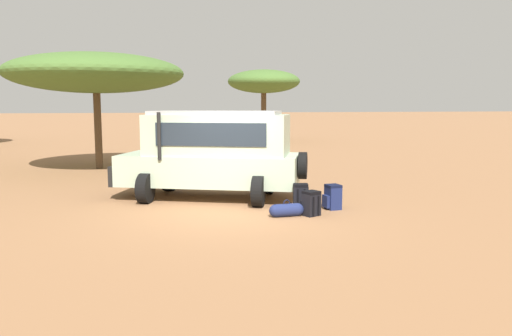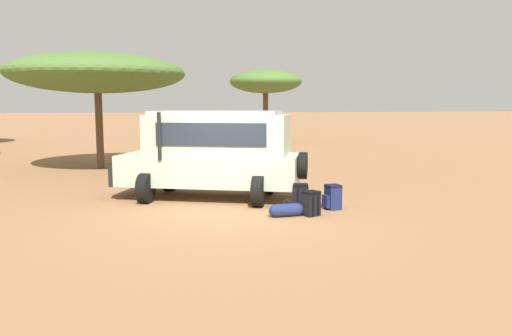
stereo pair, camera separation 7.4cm
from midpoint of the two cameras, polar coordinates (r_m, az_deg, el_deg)
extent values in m
plane|color=#936642|center=(12.02, -3.27, -5.29)|extent=(320.00, 320.00, 0.00)
cube|color=#B2C6A8|center=(13.97, -5.46, -0.13)|extent=(5.25, 3.68, 0.84)
cube|color=#B2C6A8|center=(13.82, -4.50, 3.84)|extent=(4.22, 3.15, 1.10)
cube|color=#232D38|center=(14.26, -10.48, 3.64)|extent=(0.67, 1.45, 0.77)
cube|color=#232D38|center=(12.94, -5.43, 3.82)|extent=(2.72, 1.20, 0.60)
cube|color=#232D38|center=(14.70, -3.68, 4.24)|extent=(2.72, 1.20, 0.60)
cube|color=#B7B7B7|center=(13.81, -4.73, 6.32)|extent=(3.83, 2.93, 0.10)
cube|color=black|center=(14.84, -15.11, -0.58)|extent=(0.79, 1.55, 0.56)
cylinder|color=black|center=(13.28, -11.17, 3.59)|extent=(0.10, 0.10, 1.25)
cylinder|color=black|center=(13.59, -12.68, -2.28)|extent=(0.57, 0.85, 0.80)
cylinder|color=black|center=(15.38, -10.03, -1.12)|extent=(0.57, 0.85, 0.80)
cylinder|color=black|center=(12.79, 0.09, -2.69)|extent=(0.57, 0.85, 0.80)
cylinder|color=black|center=(14.68, 1.26, -1.40)|extent=(0.57, 0.85, 0.80)
cylinder|color=black|center=(13.54, 5.21, 0.28)|extent=(0.49, 0.76, 0.74)
cube|color=navy|center=(12.67, 8.62, -3.42)|extent=(0.34, 0.41, 0.56)
cube|color=navy|center=(12.60, 7.83, -3.80)|extent=(0.10, 0.29, 0.31)
cube|color=black|center=(12.62, 8.65, -2.05)|extent=(0.36, 0.39, 0.07)
cylinder|color=black|center=(12.68, 9.51, -3.43)|extent=(0.04, 0.04, 0.47)
cylinder|color=black|center=(12.83, 9.14, -3.30)|extent=(0.04, 0.04, 0.47)
cube|color=black|center=(11.86, 6.16, -4.19)|extent=(0.46, 0.42, 0.52)
cube|color=black|center=(12.01, 5.54, -4.36)|extent=(0.29, 0.18, 0.29)
cube|color=black|center=(11.81, 6.18, -2.80)|extent=(0.45, 0.42, 0.07)
cylinder|color=black|center=(11.69, 6.43, -4.36)|extent=(0.04, 0.04, 0.45)
cylinder|color=black|center=(11.81, 7.01, -4.26)|extent=(0.04, 0.04, 0.45)
cube|color=black|center=(12.56, 4.95, -3.41)|extent=(0.43, 0.35, 0.58)
cube|color=black|center=(12.75, 4.87, -3.58)|extent=(0.29, 0.15, 0.32)
cube|color=black|center=(12.51, 4.97, -1.97)|extent=(0.41, 0.36, 0.07)
cylinder|color=black|center=(12.41, 4.63, -3.54)|extent=(0.04, 0.04, 0.49)
cylinder|color=black|center=(12.42, 5.40, -3.53)|extent=(0.04, 0.04, 0.49)
cylinder|color=navy|center=(11.75, 3.33, -4.82)|extent=(0.56, 0.32, 0.30)
sphere|color=navy|center=(11.67, 2.05, -4.91)|extent=(0.30, 0.30, 0.30)
sphere|color=navy|center=(11.85, 4.60, -4.74)|extent=(0.30, 0.30, 0.30)
torus|color=#121834|center=(11.72, 3.34, -4.01)|extent=(0.16, 0.03, 0.16)
cylinder|color=brown|center=(21.41, -17.70, 4.19)|extent=(0.29, 0.29, 3.19)
ellipsoid|color=#476B2D|center=(21.42, -17.93, 10.26)|extent=(7.03, 7.08, 1.59)
cylinder|color=brown|center=(36.04, 0.82, 5.91)|extent=(0.38, 0.38, 3.56)
ellipsoid|color=#476B2D|center=(36.07, 0.83, 9.86)|extent=(5.12, 5.46, 1.66)
camera|label=1|loc=(0.04, -90.17, -0.02)|focal=35.00mm
camera|label=2|loc=(0.04, 89.83, 0.02)|focal=35.00mm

